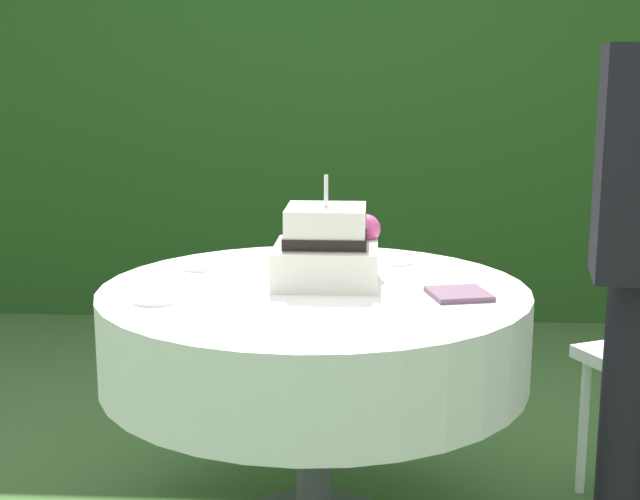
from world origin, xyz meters
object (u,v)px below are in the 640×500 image
Objects in this scene: cake_table at (314,333)px; serving_plate_near at (156,300)px; napkin_stack at (459,294)px; wedding_cake at (328,248)px; serving_plate_far at (393,261)px; serving_plate_left at (200,267)px.

serving_plate_near is at bearing -155.58° from cake_table.
napkin_stack is (0.39, -0.08, 0.14)m from cake_table.
serving_plate_near is at bearing -150.96° from wedding_cake.
serving_plate_far reaches higher than cake_table.
wedding_cake is 2.66× the size of serving_plate_left.
cake_table is 0.44m from serving_plate_left.
napkin_stack is at bearing -21.27° from serving_plate_left.
wedding_cake is at bearing 29.04° from serving_plate_near.
serving_plate_near is (-0.40, -0.18, 0.14)m from cake_table.
cake_table is 0.42m from serving_plate_far.
serving_plate_left is 0.77× the size of napkin_stack.
serving_plate_left is (0.04, 0.39, 0.00)m from serving_plate_near.
wedding_cake is 2.45× the size of serving_plate_far.
wedding_cake is 2.65× the size of serving_plate_near.
wedding_cake is at bearing 59.88° from cake_table.
cake_table is 0.46m from serving_plate_near.
cake_table is at bearing 24.42° from serving_plate_near.
napkin_stack reaches higher than cake_table.
cake_table is at bearing -124.27° from serving_plate_far.
serving_plate_far is 1.09× the size of serving_plate_left.
cake_table is at bearing -120.12° from wedding_cake.
wedding_cake is 0.50m from serving_plate_near.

